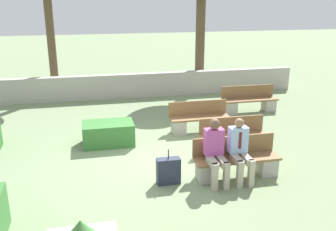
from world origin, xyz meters
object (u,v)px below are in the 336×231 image
Objects in this scene: person_seated_woman at (216,148)px; suitcase at (168,171)px; bench_front at (236,162)px; bench_right_side at (234,140)px; bench_left_side at (199,121)px; bench_back at (249,102)px; person_seated_man at (240,148)px.

suitcase is at bearing 172.11° from person_seated_woman.
bench_right_side is at bearing 70.38° from bench_front.
bench_front is at bearing 0.23° from suitcase.
bench_left_side is 2.25× the size of suitcase.
bench_left_side is 2.59m from bench_back.
person_seated_woman is (-0.52, -0.14, 0.42)m from bench_front.
bench_right_side is 2.26m from suitcase.
suitcase is (-3.66, -4.24, -0.04)m from bench_back.
bench_back is (2.15, 1.45, 0.01)m from bench_left_side.
person_seated_man is at bearing -86.77° from bench_left_side.
bench_left_side is at bearing 61.62° from suitcase.
bench_right_side is at bearing -71.85° from bench_left_side.
bench_left_side is 0.93× the size of bench_back.
bench_right_side is 1.24× the size of person_seated_woman.
bench_right_side is 0.91× the size of bench_back.
person_seated_man reaches higher than bench_front.
bench_right_side is 3.49m from bench_back.
bench_back is 1.39× the size of person_seated_man.
bench_left_side is at bearing 89.05° from bench_front.
person_seated_woman is at bearing -165.50° from bench_front.
bench_front is at bearing 14.50° from person_seated_woman.
person_seated_man is at bearing -5.29° from suitcase.
bench_front is 2.79m from bench_left_side.
person_seated_woman reaches higher than bench_right_side.
bench_left_side reaches higher than suitcase.
person_seated_woman is at bearing 179.42° from person_seated_man.
bench_right_side and bench_back have the same top height.
bench_right_side is at bearing 54.71° from person_seated_woman.
person_seated_man is 1.53m from suitcase.
bench_left_side is (0.05, 2.79, -0.01)m from bench_front.
bench_front is 1.36× the size of person_seated_woman.
bench_front is at bearing -116.07° from bench_back.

